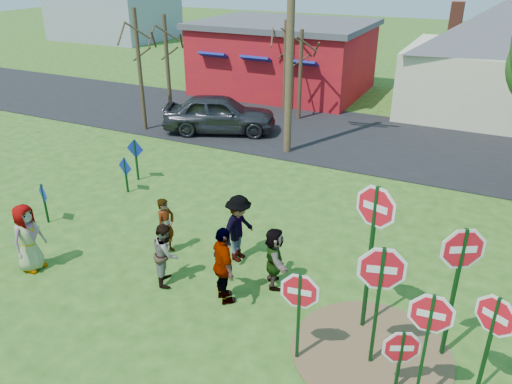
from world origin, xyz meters
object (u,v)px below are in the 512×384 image
at_px(stop_sign_d, 460,262).
at_px(stop_sign_c, 429,327).
at_px(suv, 220,114).
at_px(person_a, 28,238).
at_px(stop_sign_a, 299,299).
at_px(person_b, 166,226).
at_px(utility_pole, 291,22).
at_px(stop_sign_b, 374,223).

bearing_deg(stop_sign_d, stop_sign_c, -128.70).
bearing_deg(suv, stop_sign_c, -159.89).
bearing_deg(person_a, stop_sign_a, -92.19).
xyz_separation_m(stop_sign_c, stop_sign_d, (0.26, 1.59, 0.38)).
relative_size(person_a, person_b, 1.13).
xyz_separation_m(suv, utility_pole, (3.64, -0.96, 4.13)).
distance_m(stop_sign_c, utility_pole, 13.11).
height_order(stop_sign_d, person_b, stop_sign_d).
distance_m(stop_sign_b, person_b, 5.76).
height_order(stop_sign_b, stop_sign_c, stop_sign_b).
xyz_separation_m(stop_sign_d, person_b, (-7.09, 0.76, -1.39)).
distance_m(stop_sign_b, stop_sign_c, 2.33).
bearing_deg(suv, stop_sign_a, -166.17).
bearing_deg(stop_sign_b, suv, 150.41).
bearing_deg(stop_sign_c, stop_sign_d, 75.22).
height_order(stop_sign_c, person_b, stop_sign_c).
xyz_separation_m(stop_sign_a, person_a, (-7.15, -0.02, -0.54)).
height_order(person_b, utility_pole, utility_pole).
bearing_deg(suv, utility_pole, -126.72).
height_order(person_b, suv, suv).
distance_m(stop_sign_d, person_b, 7.27).
relative_size(stop_sign_d, person_b, 1.91).
bearing_deg(stop_sign_a, stop_sign_d, 18.90).
xyz_separation_m(person_a, person_b, (2.61, 2.12, -0.11)).
distance_m(stop_sign_a, utility_pole, 11.95).
xyz_separation_m(stop_sign_b, stop_sign_c, (1.38, -1.73, -0.72)).
relative_size(stop_sign_c, person_b, 1.63).
relative_size(stop_sign_c, person_a, 1.43).
relative_size(stop_sign_a, stop_sign_b, 0.61).
height_order(stop_sign_a, stop_sign_d, stop_sign_d).
xyz_separation_m(person_a, utility_pole, (2.57, 10.46, 4.11)).
relative_size(stop_sign_d, person_a, 1.68).
bearing_deg(stop_sign_d, person_b, 144.47).
bearing_deg(suv, person_b, 179.65).
bearing_deg(stop_sign_d, utility_pole, 98.67).
bearing_deg(utility_pole, person_b, -89.72).
relative_size(suv, utility_pole, 0.52).
bearing_deg(stop_sign_a, person_b, 146.33).
height_order(stop_sign_c, stop_sign_d, stop_sign_d).
distance_m(stop_sign_a, stop_sign_d, 2.99).
height_order(person_a, utility_pole, utility_pole).
relative_size(stop_sign_c, suv, 0.52).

